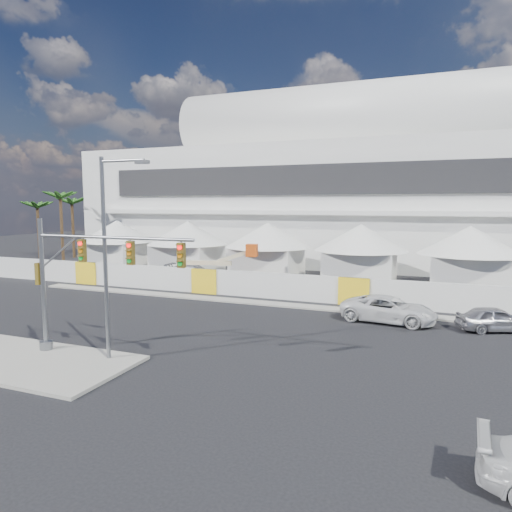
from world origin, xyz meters
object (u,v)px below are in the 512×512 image
at_px(traffic_mast, 75,279).
at_px(boom_lift, 202,275).
at_px(sedan_silver, 495,319).
at_px(pickup_curb, 389,309).
at_px(lot_car_c, 193,272).
at_px(streetlight_median, 109,245).

bearing_deg(traffic_mast, boom_lift, 99.97).
distance_m(traffic_mast, boom_lift, 18.94).
xyz_separation_m(sedan_silver, boom_lift, (-22.16, 6.28, 0.31)).
bearing_deg(traffic_mast, sedan_silver, 32.78).
distance_m(pickup_curb, lot_car_c, 21.02).
height_order(lot_car_c, traffic_mast, traffic_mast).
distance_m(pickup_curb, streetlight_median, 17.00).
relative_size(pickup_curb, streetlight_median, 0.62).
height_order(lot_car_c, streetlight_median, streetlight_median).
distance_m(lot_car_c, traffic_mast, 22.37).
distance_m(traffic_mast, streetlight_median, 2.54).
distance_m(sedan_silver, streetlight_median, 21.37).
bearing_deg(sedan_silver, boom_lift, 53.33).
relative_size(sedan_silver, pickup_curb, 0.73).
distance_m(sedan_silver, lot_car_c, 26.39).
bearing_deg(streetlight_median, pickup_curb, 47.20).
relative_size(pickup_curb, traffic_mast, 0.66).
bearing_deg(sedan_silver, traffic_mast, 101.94).
xyz_separation_m(sedan_silver, traffic_mast, (-18.91, -12.18, 3.04)).
distance_m(streetlight_median, boom_lift, 19.58).
bearing_deg(streetlight_median, sedan_silver, 35.44).
relative_size(traffic_mast, boom_lift, 1.13).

